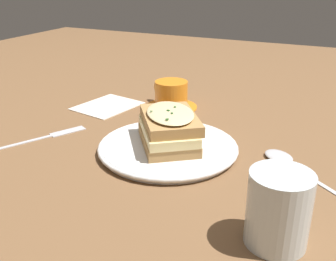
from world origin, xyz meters
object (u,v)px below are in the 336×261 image
object	(u,v)px
spoon	(282,159)
fork	(51,135)
sandwich	(169,128)
napkin	(107,106)
dinner_plate	(168,147)
teacup_with_saucer	(171,96)
water_glass	(278,209)

from	to	relation	value
spoon	fork	bearing A→B (deg)	140.49
sandwich	napkin	xyz separation A→B (m)	(-0.16, -0.25, -0.04)
dinner_plate	sandwich	bearing A→B (deg)	171.12
sandwich	teacup_with_saucer	xyz separation A→B (m)	(-0.23, -0.10, -0.02)
teacup_with_saucer	fork	xyz separation A→B (m)	(0.27, -0.15, -0.03)
dinner_plate	spoon	bearing A→B (deg)	104.10
dinner_plate	water_glass	xyz separation A→B (m)	(0.18, 0.23, 0.04)
teacup_with_saucer	spoon	size ratio (longest dim) A/B	0.88
teacup_with_saucer	napkin	xyz separation A→B (m)	(0.06, -0.15, -0.03)
sandwich	teacup_with_saucer	bearing A→B (deg)	-156.11
teacup_with_saucer	dinner_plate	bearing A→B (deg)	143.48
sandwich	napkin	world-z (taller)	sandwich
fork	napkin	bearing A→B (deg)	116.88
spoon	napkin	xyz separation A→B (m)	(-0.12, -0.45, -0.00)
teacup_with_saucer	fork	size ratio (longest dim) A/B	0.72
dinner_plate	water_glass	distance (m)	0.30
napkin	dinner_plate	bearing A→B (deg)	55.68
dinner_plate	fork	size ratio (longest dim) A/B	1.48
teacup_with_saucer	napkin	bearing A→B (deg)	52.74
teacup_with_saucer	fork	distance (m)	0.31
dinner_plate	spoon	distance (m)	0.21
fork	dinner_plate	bearing A→B (deg)	36.08
fork	sandwich	bearing A→B (deg)	36.72
dinner_plate	sandwich	distance (m)	0.04
dinner_plate	spoon	world-z (taller)	dinner_plate
napkin	teacup_with_saucer	bearing A→B (deg)	112.78
dinner_plate	napkin	xyz separation A→B (m)	(-0.17, -0.24, -0.01)
sandwich	water_glass	world-z (taller)	water_glass
fork	napkin	world-z (taller)	same
dinner_plate	water_glass	size ratio (longest dim) A/B	2.70
spoon	napkin	distance (m)	0.46
sandwich	spoon	distance (m)	0.21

